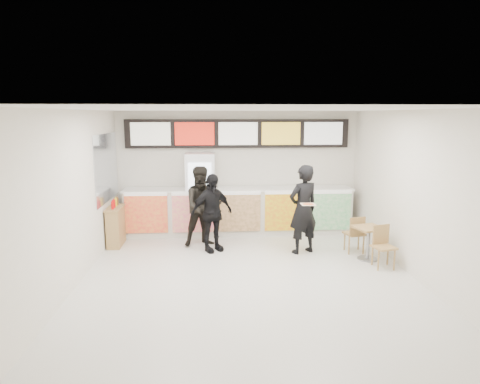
{
  "coord_description": "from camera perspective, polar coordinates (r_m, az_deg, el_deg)",
  "views": [
    {
      "loc": [
        -0.63,
        -7.17,
        2.92
      ],
      "look_at": [
        -0.09,
        1.2,
        1.39
      ],
      "focal_mm": 32.0,
      "sensor_mm": 36.0,
      "label": 1
    }
  ],
  "objects": [
    {
      "name": "pizza_slice",
      "position": [
        8.62,
        9.07,
        -1.58
      ],
      "size": [
        0.36,
        0.36,
        0.02
      ],
      "color": "beige",
      "rests_on": "customer_main"
    },
    {
      "name": "customer_mid",
      "position": [
        9.15,
        -3.8,
        -2.79
      ],
      "size": [
        1.06,
        0.85,
        1.69
      ],
      "primitive_type": "imported",
      "rotation": [
        0.0,
        0.0,
        0.53
      ],
      "color": "black",
      "rests_on": "floor"
    },
    {
      "name": "ceiling",
      "position": [
        7.2,
        1.36,
        10.98
      ],
      "size": [
        7.0,
        7.0,
        0.0
      ],
      "primitive_type": "plane",
      "rotation": [
        3.14,
        0.0,
        0.0
      ],
      "color": "white",
      "rests_on": "wall_back"
    },
    {
      "name": "cafe_table",
      "position": [
        9.07,
        16.75,
        -5.77
      ],
      "size": [
        0.72,
        1.44,
        0.81
      ],
      "rotation": [
        0.0,
        0.0,
        0.26
      ],
      "color": "tan",
      "rests_on": "floor"
    },
    {
      "name": "wall_right",
      "position": [
        8.16,
        22.79,
        -0.49
      ],
      "size": [
        0.0,
        7.0,
        7.0
      ],
      "primitive_type": "plane",
      "rotation": [
        1.57,
        0.0,
        -1.57
      ],
      "color": "silver",
      "rests_on": "floor"
    },
    {
      "name": "service_counter",
      "position": [
        10.55,
        -0.17,
        -2.52
      ],
      "size": [
        5.56,
        0.77,
        1.14
      ],
      "color": "silver",
      "rests_on": "floor"
    },
    {
      "name": "drinks_fridge",
      "position": [
        10.46,
        -5.29,
        -0.27
      ],
      "size": [
        0.7,
        0.67,
        2.0
      ],
      "color": "white",
      "rests_on": "floor"
    },
    {
      "name": "customer_left",
      "position": [
        9.56,
        -4.99,
        -1.92
      ],
      "size": [
        1.03,
        0.9,
        1.79
      ],
      "primitive_type": "imported",
      "rotation": [
        0.0,
        0.0,
        0.3
      ],
      "color": "black",
      "rests_on": "floor"
    },
    {
      "name": "condiment_ledge",
      "position": [
        10.02,
        -16.23,
        -4.36
      ],
      "size": [
        0.32,
        0.78,
        1.05
      ],
      "color": "tan",
      "rests_on": "floor"
    },
    {
      "name": "wall_left",
      "position": [
        7.69,
        -21.58,
        -1.04
      ],
      "size": [
        0.0,
        7.0,
        7.0
      ],
      "primitive_type": "plane",
      "rotation": [
        1.57,
        0.0,
        1.57
      ],
      "color": "silver",
      "rests_on": "floor"
    },
    {
      "name": "floor",
      "position": [
        7.77,
        1.26,
        -11.74
      ],
      "size": [
        7.0,
        7.0,
        0.0
      ],
      "primitive_type": "plane",
      "color": "beige",
      "rests_on": "ground"
    },
    {
      "name": "menu_board",
      "position": [
        10.61,
        -0.28,
        7.8
      ],
      "size": [
        5.5,
        0.14,
        0.7
      ],
      "color": "black",
      "rests_on": "wall_back"
    },
    {
      "name": "customer_main",
      "position": [
        9.1,
        8.42,
        -2.31
      ],
      "size": [
        0.82,
        0.7,
        1.89
      ],
      "primitive_type": "imported",
      "rotation": [
        0.0,
        0.0,
        3.57
      ],
      "color": "black",
      "rests_on": "floor"
    },
    {
      "name": "mirror_panel",
      "position": [
        9.98,
        -17.36,
        3.13
      ],
      "size": [
        0.01,
        2.0,
        1.5
      ],
      "primitive_type": "cube",
      "color": "#B2B7BF",
      "rests_on": "wall_left"
    },
    {
      "name": "wall_back",
      "position": [
        10.78,
        -0.3,
        2.77
      ],
      "size": [
        6.0,
        0.0,
        6.0
      ],
      "primitive_type": "plane",
      "rotation": [
        1.57,
        0.0,
        0.0
      ],
      "color": "silver",
      "rests_on": "floor"
    }
  ]
}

